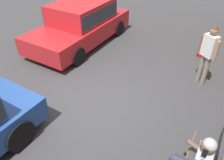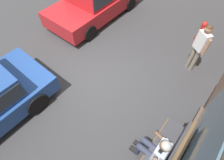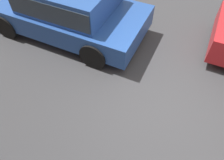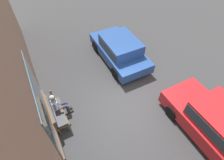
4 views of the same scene
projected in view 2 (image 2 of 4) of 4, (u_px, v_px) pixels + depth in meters
name	position (u px, v px, depth m)	size (l,w,h in m)	color
ground_plane	(96.00, 78.00, 5.77)	(60.00, 60.00, 0.00)	#38383A
bench	(168.00, 150.00, 3.82)	(1.49, 0.55, 1.05)	brown
person_on_phone	(155.00, 150.00, 3.71)	(0.73, 0.74, 1.38)	#2D3347
pedestrian_standing	(200.00, 45.00, 5.23)	(0.36, 0.48, 1.73)	gray
fire_hydrant	(201.00, 31.00, 6.61)	(0.38, 0.26, 0.81)	maroon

